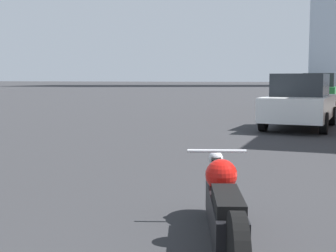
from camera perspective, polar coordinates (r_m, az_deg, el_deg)
The scene contains 6 objects.
motorcycle at distance 4.15m, azimuth 6.78°, elevation -9.97°, with size 1.07×2.69×0.78m.
parked_car_white at distance 14.83m, azimuth 15.82°, elevation 2.89°, with size 2.08×4.37×1.66m.
parked_car_green at distance 25.39m, azimuth 18.01°, elevation 4.11°, with size 2.05×4.14×1.78m.
parked_car_silver at distance 38.52m, azimuth 18.92°, elevation 4.48°, with size 2.13×4.44×1.64m.
parked_car_yellow at distance 51.26m, azimuth 19.01°, elevation 4.77°, with size 1.81×4.28×1.69m.
parked_car_blue at distance 61.81m, azimuth 19.24°, elevation 4.91°, with size 2.00×3.91×1.73m.
Camera 1 is at (3.43, 0.90, 1.52)m, focal length 50.00 mm.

